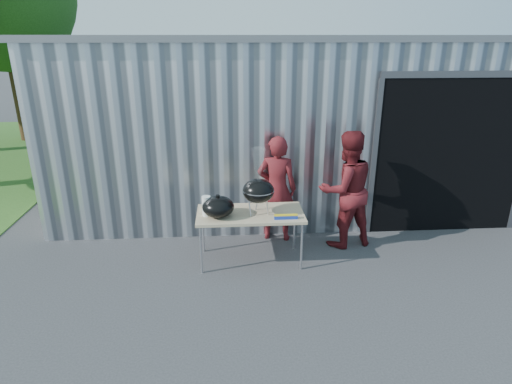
{
  "coord_description": "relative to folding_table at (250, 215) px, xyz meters",
  "views": [
    {
      "loc": [
        -0.25,
        -4.67,
        3.09
      ],
      "look_at": [
        0.14,
        0.88,
        1.05
      ],
      "focal_mm": 30.0,
      "sensor_mm": 36.0,
      "label": 1
    }
  ],
  "objects": [
    {
      "name": "ground",
      "position": [
        -0.06,
        -0.86,
        -0.71
      ],
      "size": [
        80.0,
        80.0,
        0.0
      ],
      "primitive_type": "plane",
      "color": "#343436"
    },
    {
      "name": "building",
      "position": [
        0.86,
        3.72,
        0.83
      ],
      "size": [
        8.2,
        6.2,
        3.1
      ],
      "color": "silver",
      "rests_on": "ground"
    },
    {
      "name": "folding_table",
      "position": [
        0.0,
        0.0,
        0.0
      ],
      "size": [
        1.5,
        0.75,
        0.75
      ],
      "color": "tan",
      "rests_on": "ground"
    },
    {
      "name": "kettle_grill",
      "position": [
        0.11,
        -0.04,
        0.46
      ],
      "size": [
        0.45,
        0.45,
        0.94
      ],
      "color": "black",
      "rests_on": "folding_table"
    },
    {
      "name": "grill_lid",
      "position": [
        -0.44,
        -0.1,
        0.18
      ],
      "size": [
        0.44,
        0.44,
        0.32
      ],
      "color": "black",
      "rests_on": "folding_table"
    },
    {
      "name": "paper_towels",
      "position": [
        -0.61,
        -0.05,
        0.18
      ],
      "size": [
        0.12,
        0.12,
        0.28
      ],
      "primitive_type": "cylinder",
      "color": "white",
      "rests_on": "folding_table"
    },
    {
      "name": "white_tub",
      "position": [
        -0.55,
        0.16,
        0.09
      ],
      "size": [
        0.2,
        0.15,
        0.1
      ],
      "primitive_type": "cube",
      "color": "white",
      "rests_on": "folding_table"
    },
    {
      "name": "foil_box",
      "position": [
        0.47,
        -0.25,
        0.07
      ],
      "size": [
        0.32,
        0.05,
        0.06
      ],
      "color": "#1833A2",
      "rests_on": "folding_table"
    },
    {
      "name": "person_cook",
      "position": [
        0.46,
        0.7,
        0.13
      ],
      "size": [
        0.69,
        0.52,
        1.69
      ],
      "primitive_type": "imported",
      "rotation": [
        0.0,
        0.0,
        2.93
      ],
      "color": "maroon",
      "rests_on": "ground"
    },
    {
      "name": "person_bystander",
      "position": [
        1.47,
        0.43,
        0.19
      ],
      "size": [
        1.02,
        0.88,
        1.81
      ],
      "primitive_type": "imported",
      "rotation": [
        0.0,
        0.0,
        3.39
      ],
      "color": "maroon",
      "rests_on": "ground"
    }
  ]
}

